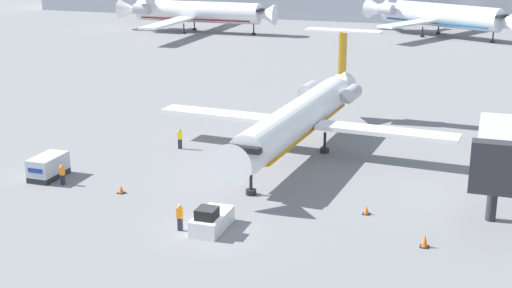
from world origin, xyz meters
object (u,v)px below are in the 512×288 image
pushback_tug (212,220)px  traffic_cone_right (366,210)px  airplane_main (301,116)px  worker_near_tug (180,217)px  jet_bridge (497,151)px  traffic_cone_mid (425,241)px  airplane_parked_far_right (436,15)px  luggage_cart (48,167)px  worker_by_wing (180,138)px  traffic_cone_left (121,189)px  airplane_parked_far_left (194,12)px  worker_on_apron (62,174)px

pushback_tug → traffic_cone_right: bearing=32.4°
airplane_main → traffic_cone_right: airplane_main is taller
worker_near_tug → jet_bridge: size_ratio=0.19×
traffic_cone_right → jet_bridge: 9.75m
traffic_cone_mid → airplane_parked_far_right: size_ratio=0.03×
luggage_cart → worker_by_wing: size_ratio=1.83×
worker_by_wing → airplane_main: bearing=11.7°
traffic_cone_left → traffic_cone_right: 18.25m
airplane_main → pushback_tug: 18.28m
airplane_main → traffic_cone_mid: size_ratio=34.69×
worker_by_wing → pushback_tug: bearing=-59.2°
jet_bridge → worker_by_wing: bearing=166.0°
worker_near_tug → airplane_parked_far_left: (-36.69, 87.53, 2.92)m
luggage_cart → airplane_main: bearing=36.4°
worker_on_apron → airplane_parked_far_right: (20.18, 91.56, 3.11)m
worker_near_tug → traffic_cone_left: bearing=145.0°
traffic_cone_left → traffic_cone_right: (18.17, 1.73, 0.01)m
pushback_tug → airplane_parked_far_right: airplane_parked_far_right is taller
airplane_parked_far_left → jet_bridge: airplane_parked_far_left is taller
pushback_tug → traffic_cone_mid: bearing=7.0°
worker_on_apron → traffic_cone_mid: worker_on_apron is taller
airplane_main → worker_by_wing: airplane_main is taller
worker_on_apron → airplane_parked_far_left: bearing=106.5°
airplane_parked_far_left → jet_bridge: 95.60m
worker_on_apron → worker_by_wing: bearing=67.7°
airplane_main → worker_near_tug: airplane_main is taller
pushback_tug → airplane_parked_far_right: bearing=86.4°
airplane_main → worker_on_apron: (-15.30, -13.69, -2.52)m
worker_near_tug → traffic_cone_left: worker_near_tug is taller
airplane_main → traffic_cone_left: size_ratio=47.22×
traffic_cone_mid → airplane_parked_far_right: airplane_parked_far_right is taller
pushback_tug → worker_by_wing: 18.47m
airplane_main → traffic_cone_mid: airplane_main is taller
worker_on_apron → traffic_cone_right: size_ratio=2.61×
traffic_cone_right → worker_by_wing: bearing=151.8°
airplane_parked_far_left → worker_on_apron: bearing=-73.5°
worker_near_tug → worker_on_apron: bearing=157.1°
worker_by_wing → jet_bridge: size_ratio=0.19×
traffic_cone_mid → worker_on_apron: bearing=174.5°
traffic_cone_right → airplane_parked_far_left: (-47.78, 80.84, 3.61)m
worker_near_tug → traffic_cone_mid: 15.68m
luggage_cart → traffic_cone_left: (7.13, -1.23, -0.63)m
traffic_cone_mid → airplane_parked_far_left: 99.80m
worker_by_wing → traffic_cone_right: worker_by_wing is taller
traffic_cone_mid → traffic_cone_right: bearing=136.4°
airplane_main → traffic_cone_mid: bearing=-52.7°
airplane_parked_far_right → worker_by_wing: bearing=-100.9°
luggage_cart → traffic_cone_right: (25.30, 0.49, -0.62)m
luggage_cart → traffic_cone_left: 7.26m
traffic_cone_mid → airplane_parked_far_right: 94.62m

